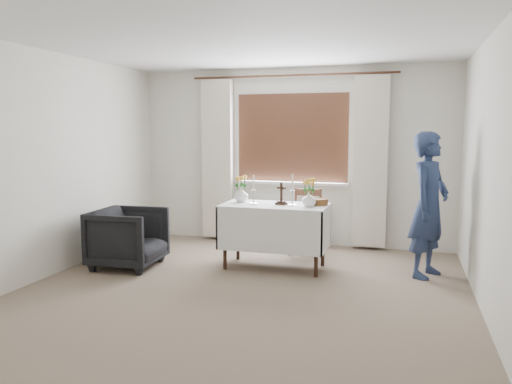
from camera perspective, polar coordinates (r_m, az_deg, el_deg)
ground at (r=5.00m, az=-2.30°, el=-11.99°), size 5.00×5.00×0.00m
altar_table at (r=5.94m, az=2.14°, el=-5.08°), size 1.24×0.64×0.76m
wooden_chair at (r=6.63m, az=5.64°, el=-3.39°), size 0.40×0.40×0.86m
armchair at (r=6.17m, az=-14.40°, el=-5.08°), size 0.82×0.80×0.71m
person at (r=5.84m, az=19.17°, el=-1.41°), size 0.60×0.70×1.62m
radiator at (r=7.18m, az=3.96°, el=-3.60°), size 1.10×0.10×0.60m
wooden_cross at (r=5.84m, az=2.92°, el=-0.17°), size 0.15×0.12×0.26m
candlestick_left at (r=5.88m, az=-0.29°, el=0.28°), size 0.13×0.13×0.35m
candlestick_right at (r=5.77m, az=4.18°, el=0.21°), size 0.13×0.13×0.36m
flower_vase_left at (r=6.07m, az=-1.70°, el=-0.30°), size 0.22×0.22×0.18m
flower_vase_right at (r=5.73m, az=6.07°, el=-0.82°), size 0.22×0.22×0.17m
wicker_basket at (r=5.87m, az=7.27°, el=-1.12°), size 0.24×0.24×0.08m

